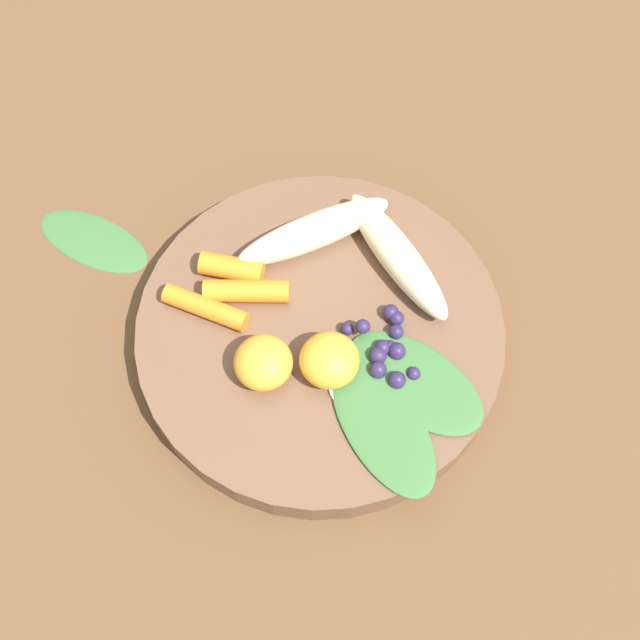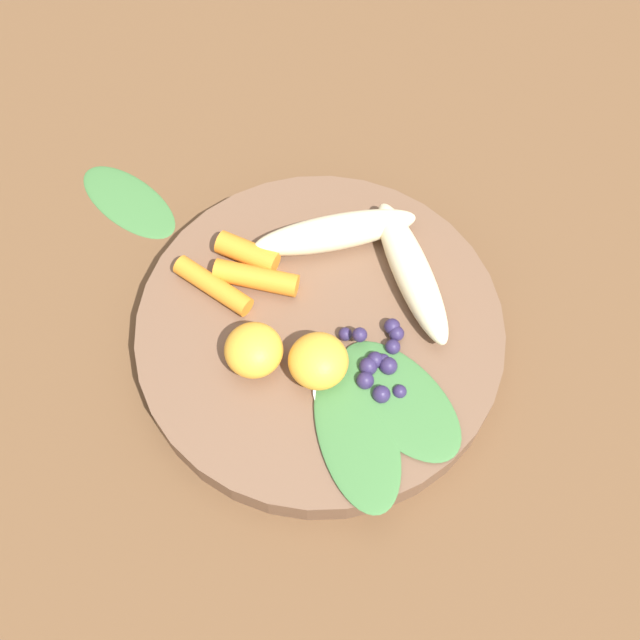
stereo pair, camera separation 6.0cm
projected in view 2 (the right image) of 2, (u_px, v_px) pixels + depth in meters
ground_plane at (320, 342)px, 0.63m from camera, size 2.40×2.40×0.00m
bowl at (320, 334)px, 0.62m from camera, size 0.27×0.27×0.03m
banana_peeled_left at (335, 232)px, 0.63m from camera, size 0.12×0.10×0.03m
banana_peeled_right at (412, 271)px, 0.61m from camera, size 0.11×0.11×0.03m
orange_segment_near at (318, 361)px, 0.57m from camera, size 0.04×0.04×0.03m
orange_segment_far at (254, 350)px, 0.58m from camera, size 0.04×0.04×0.03m
carrot_front at (248, 253)px, 0.62m from camera, size 0.05×0.02×0.02m
carrot_mid_left at (256, 278)px, 0.61m from camera, size 0.07×0.03×0.02m
carrot_mid_right at (213, 286)px, 0.61m from camera, size 0.07×0.03×0.02m
blueberry_pile at (379, 360)px, 0.59m from camera, size 0.06×0.06×0.02m
coconut_shred_patch at (342, 391)px, 0.58m from camera, size 0.04×0.04×0.00m
kale_leaf_left at (357, 434)px, 0.56m from camera, size 0.12×0.12×0.01m
kale_leaf_right at (399, 400)px, 0.58m from camera, size 0.12×0.10×0.01m
kale_leaf_stray at (128, 200)px, 0.69m from camera, size 0.11×0.07×0.01m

